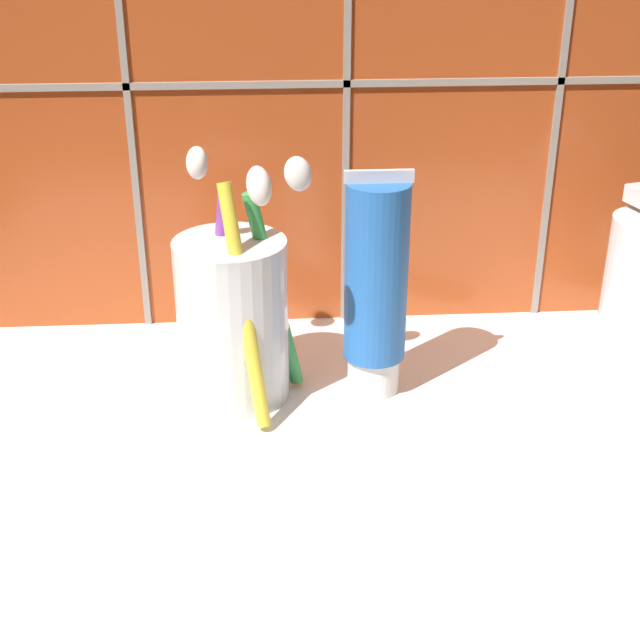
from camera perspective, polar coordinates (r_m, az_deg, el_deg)
sink_counter at (r=54.30cm, az=1.72°, el=-9.65°), size 61.09×39.21×2.00cm
toothbrush_cup at (r=57.60cm, az=-5.53°, el=0.30°), size 9.05×11.17×17.27cm
toothpaste_tube at (r=57.26cm, az=3.59°, el=2.19°), size 4.28×4.08×15.23cm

